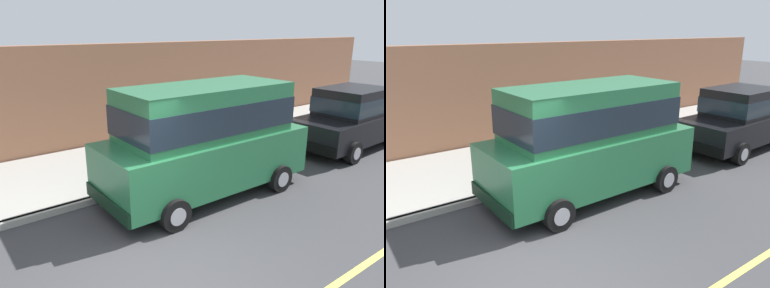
# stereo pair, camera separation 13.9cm
# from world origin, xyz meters

# --- Properties ---
(ground_plane) EXTENTS (80.00, 80.00, 0.00)m
(ground_plane) POSITION_xyz_m (0.00, 0.00, 0.00)
(ground_plane) COLOR #38383A
(curb) EXTENTS (0.16, 64.00, 0.14)m
(curb) POSITION_xyz_m (-3.20, 0.00, 0.07)
(curb) COLOR gray
(curb) RESTS_ON ground
(sidewalk) EXTENTS (3.60, 64.00, 0.14)m
(sidewalk) POSITION_xyz_m (-5.00, 0.00, 0.07)
(sidewalk) COLOR #99968E
(sidewalk) RESTS_ON ground
(car_green_van) EXTENTS (2.15, 4.90, 2.52)m
(car_green_van) POSITION_xyz_m (-2.13, 2.54, 1.39)
(car_green_van) COLOR #23663D
(car_green_van) RESTS_ON ground
(car_black_sedan) EXTENTS (2.12, 4.64, 1.92)m
(car_black_sedan) POSITION_xyz_m (-2.10, 8.47, 0.98)
(car_black_sedan) COLOR black
(car_black_sedan) RESTS_ON ground
(dog_white) EXTENTS (0.32, 0.74, 0.49)m
(dog_white) POSITION_xyz_m (-4.85, 3.60, 0.43)
(dog_white) COLOR white
(dog_white) RESTS_ON sidewalk
(building_facade) EXTENTS (0.50, 20.00, 3.22)m
(building_facade) POSITION_xyz_m (-7.10, 6.14, 1.61)
(building_facade) COLOR #8C5B42
(building_facade) RESTS_ON ground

